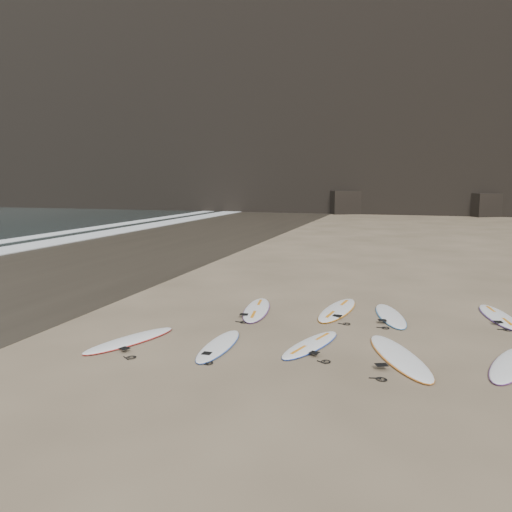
{
  "coord_description": "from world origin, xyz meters",
  "views": [
    {
      "loc": [
        1.21,
        -10.26,
        3.53
      ],
      "look_at": [
        -2.79,
        2.62,
        1.5
      ],
      "focal_mm": 35.0,
      "sensor_mm": 36.0,
      "label": 1
    }
  ],
  "objects_px": {
    "surfboard_0": "(130,340)",
    "surfboard_6": "(338,309)",
    "surfboard_2": "(311,344)",
    "surfboard_4": "(510,364)",
    "surfboard_5": "(257,309)",
    "surfboard_1": "(219,345)",
    "surfboard_8": "(499,316)",
    "surfboard_7": "(390,315)",
    "surfboard_3": "(399,356)"
  },
  "relations": [
    {
      "from": "surfboard_0",
      "to": "surfboard_6",
      "type": "distance_m",
      "value": 5.66
    },
    {
      "from": "surfboard_2",
      "to": "surfboard_5",
      "type": "bearing_deg",
      "value": 146.27
    },
    {
      "from": "surfboard_1",
      "to": "surfboard_0",
      "type": "bearing_deg",
      "value": -174.38
    },
    {
      "from": "surfboard_3",
      "to": "surfboard_1",
      "type": "bearing_deg",
      "value": 163.14
    },
    {
      "from": "surfboard_4",
      "to": "surfboard_8",
      "type": "xyz_separation_m",
      "value": [
        0.34,
        3.68,
        0.0
      ]
    },
    {
      "from": "surfboard_5",
      "to": "surfboard_6",
      "type": "relative_size",
      "value": 0.95
    },
    {
      "from": "surfboard_6",
      "to": "surfboard_8",
      "type": "relative_size",
      "value": 1.1
    },
    {
      "from": "surfboard_2",
      "to": "surfboard_7",
      "type": "bearing_deg",
      "value": 79.3
    },
    {
      "from": "surfboard_4",
      "to": "surfboard_7",
      "type": "xyz_separation_m",
      "value": [
        -2.36,
        2.94,
        0.0
      ]
    },
    {
      "from": "surfboard_1",
      "to": "surfboard_6",
      "type": "relative_size",
      "value": 0.81
    },
    {
      "from": "surfboard_0",
      "to": "surfboard_3",
      "type": "relative_size",
      "value": 0.86
    },
    {
      "from": "surfboard_0",
      "to": "surfboard_6",
      "type": "height_order",
      "value": "surfboard_6"
    },
    {
      "from": "surfboard_2",
      "to": "surfboard_6",
      "type": "bearing_deg",
      "value": 104.68
    },
    {
      "from": "surfboard_0",
      "to": "surfboard_5",
      "type": "distance_m",
      "value": 3.86
    },
    {
      "from": "surfboard_8",
      "to": "surfboard_1",
      "type": "bearing_deg",
      "value": -154.8
    },
    {
      "from": "surfboard_3",
      "to": "surfboard_8",
      "type": "bearing_deg",
      "value": 34.91
    },
    {
      "from": "surfboard_3",
      "to": "surfboard_8",
      "type": "distance_m",
      "value": 4.56
    },
    {
      "from": "surfboard_1",
      "to": "surfboard_7",
      "type": "distance_m",
      "value": 4.94
    },
    {
      "from": "surfboard_5",
      "to": "surfboard_6",
      "type": "distance_m",
      "value": 2.22
    },
    {
      "from": "surfboard_6",
      "to": "surfboard_7",
      "type": "distance_m",
      "value": 1.42
    },
    {
      "from": "surfboard_0",
      "to": "surfboard_4",
      "type": "distance_m",
      "value": 7.84
    },
    {
      "from": "surfboard_3",
      "to": "surfboard_7",
      "type": "relative_size",
      "value": 1.13
    },
    {
      "from": "surfboard_0",
      "to": "surfboard_1",
      "type": "height_order",
      "value": "surfboard_0"
    },
    {
      "from": "surfboard_2",
      "to": "surfboard_6",
      "type": "distance_m",
      "value": 3.08
    },
    {
      "from": "surfboard_1",
      "to": "surfboard_6",
      "type": "height_order",
      "value": "surfboard_6"
    },
    {
      "from": "surfboard_1",
      "to": "surfboard_5",
      "type": "relative_size",
      "value": 0.86
    },
    {
      "from": "surfboard_0",
      "to": "surfboard_1",
      "type": "distance_m",
      "value": 2.03
    },
    {
      "from": "surfboard_0",
      "to": "surfboard_2",
      "type": "height_order",
      "value": "surfboard_0"
    },
    {
      "from": "surfboard_3",
      "to": "surfboard_6",
      "type": "xyz_separation_m",
      "value": [
        -1.71,
        3.31,
        -0.0
      ]
    },
    {
      "from": "surfboard_3",
      "to": "surfboard_8",
      "type": "xyz_separation_m",
      "value": [
        2.4,
        3.88,
        -0.0
      ]
    },
    {
      "from": "surfboard_6",
      "to": "surfboard_0",
      "type": "bearing_deg",
      "value": -127.54
    },
    {
      "from": "surfboard_5",
      "to": "surfboard_3",
      "type": "bearing_deg",
      "value": -44.61
    },
    {
      "from": "surfboard_1",
      "to": "surfboard_2",
      "type": "distance_m",
      "value": 1.99
    },
    {
      "from": "surfboard_0",
      "to": "surfboard_3",
      "type": "height_order",
      "value": "surfboard_3"
    },
    {
      "from": "surfboard_2",
      "to": "surfboard_6",
      "type": "xyz_separation_m",
      "value": [
        0.14,
        3.08,
        0.01
      ]
    },
    {
      "from": "surfboard_7",
      "to": "surfboard_8",
      "type": "bearing_deg",
      "value": 0.9
    },
    {
      "from": "surfboard_4",
      "to": "surfboard_6",
      "type": "bearing_deg",
      "value": 159.89
    },
    {
      "from": "surfboard_0",
      "to": "surfboard_8",
      "type": "relative_size",
      "value": 0.95
    },
    {
      "from": "surfboard_4",
      "to": "surfboard_1",
      "type": "bearing_deg",
      "value": -154.37
    },
    {
      "from": "surfboard_0",
      "to": "surfboard_4",
      "type": "bearing_deg",
      "value": 27.59
    },
    {
      "from": "surfboard_1",
      "to": "surfboard_8",
      "type": "height_order",
      "value": "surfboard_8"
    },
    {
      "from": "surfboard_3",
      "to": "surfboard_4",
      "type": "distance_m",
      "value": 2.07
    },
    {
      "from": "surfboard_4",
      "to": "surfboard_5",
      "type": "relative_size",
      "value": 0.91
    },
    {
      "from": "surfboard_3",
      "to": "surfboard_8",
      "type": "height_order",
      "value": "surfboard_3"
    },
    {
      "from": "surfboard_7",
      "to": "surfboard_8",
      "type": "relative_size",
      "value": 0.97
    },
    {
      "from": "surfboard_0",
      "to": "surfboard_2",
      "type": "distance_m",
      "value": 3.99
    },
    {
      "from": "surfboard_5",
      "to": "surfboard_7",
      "type": "bearing_deg",
      "value": -2.24
    },
    {
      "from": "surfboard_0",
      "to": "surfboard_8",
      "type": "distance_m",
      "value": 9.32
    },
    {
      "from": "surfboard_0",
      "to": "surfboard_1",
      "type": "relative_size",
      "value": 1.07
    },
    {
      "from": "surfboard_2",
      "to": "surfboard_3",
      "type": "height_order",
      "value": "surfboard_3"
    }
  ]
}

